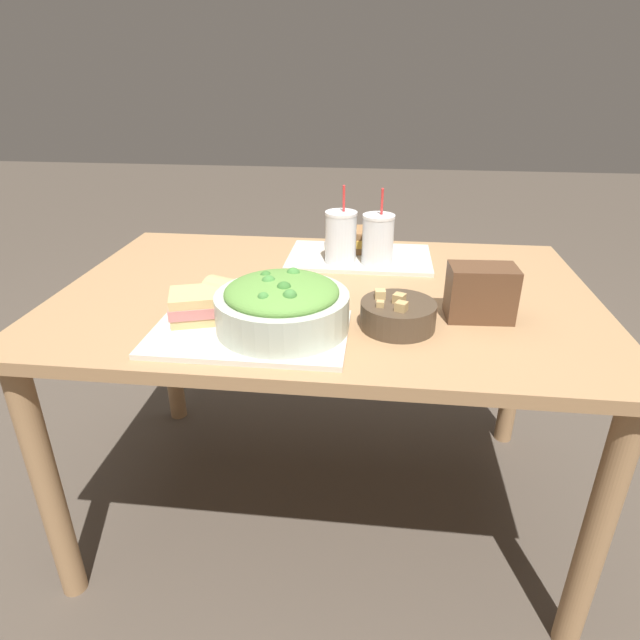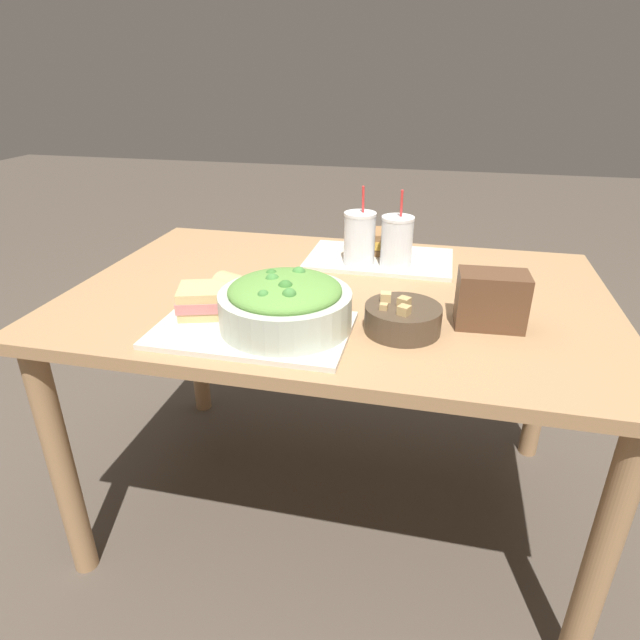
% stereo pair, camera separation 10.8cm
% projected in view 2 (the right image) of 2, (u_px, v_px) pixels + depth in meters
% --- Properties ---
extents(ground_plane, '(12.00, 12.00, 0.00)m').
position_uv_depth(ground_plane, '(335.00, 501.00, 1.67)').
color(ground_plane, '#4C4238').
extents(dining_table, '(1.34, 0.89, 0.71)m').
position_uv_depth(dining_table, '(338.00, 322.00, 1.40)').
color(dining_table, '#A37A51').
rests_on(dining_table, ground_plane).
extents(tray_near, '(0.42, 0.26, 0.01)m').
position_uv_depth(tray_near, '(253.00, 330.00, 1.15)').
color(tray_near, beige).
rests_on(tray_near, dining_table).
extents(tray_far, '(0.42, 0.26, 0.01)m').
position_uv_depth(tray_far, '(380.00, 259.00, 1.56)').
color(tray_far, beige).
rests_on(tray_far, dining_table).
extents(salad_bowl, '(0.28, 0.28, 0.12)m').
position_uv_depth(salad_bowl, '(285.00, 303.00, 1.13)').
color(salad_bowl, beige).
rests_on(salad_bowl, tray_near).
extents(soup_bowl, '(0.16, 0.16, 0.08)m').
position_uv_depth(soup_bowl, '(403.00, 318.00, 1.14)').
color(soup_bowl, '#473828').
rests_on(soup_bowl, dining_table).
extents(sandwich_near, '(0.17, 0.14, 0.06)m').
position_uv_depth(sandwich_near, '(211.00, 300.00, 1.20)').
color(sandwich_near, tan).
rests_on(sandwich_near, tray_near).
extents(baguette_near, '(0.19, 0.14, 0.08)m').
position_uv_depth(baguette_near, '(250.00, 295.00, 1.21)').
color(baguette_near, tan).
rests_on(baguette_near, tray_near).
extents(sandwich_far, '(0.16, 0.13, 0.06)m').
position_uv_depth(sandwich_far, '(372.00, 241.00, 1.60)').
color(sandwich_far, olive).
rests_on(sandwich_far, tray_far).
extents(drink_cup_dark, '(0.09, 0.09, 0.22)m').
position_uv_depth(drink_cup_dark, '(359.00, 240.00, 1.48)').
color(drink_cup_dark, silver).
rests_on(drink_cup_dark, tray_far).
extents(drink_cup_red, '(0.09, 0.09, 0.21)m').
position_uv_depth(drink_cup_red, '(397.00, 243.00, 1.46)').
color(drink_cup_red, silver).
rests_on(drink_cup_red, tray_far).
extents(chip_bag, '(0.15, 0.10, 0.12)m').
position_uv_depth(chip_bag, '(491.00, 300.00, 1.15)').
color(chip_bag, brown).
rests_on(chip_bag, dining_table).
extents(napkin_folded, '(0.17, 0.13, 0.00)m').
position_uv_depth(napkin_folded, '(301.00, 289.00, 1.37)').
color(napkin_folded, white).
rests_on(napkin_folded, dining_table).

